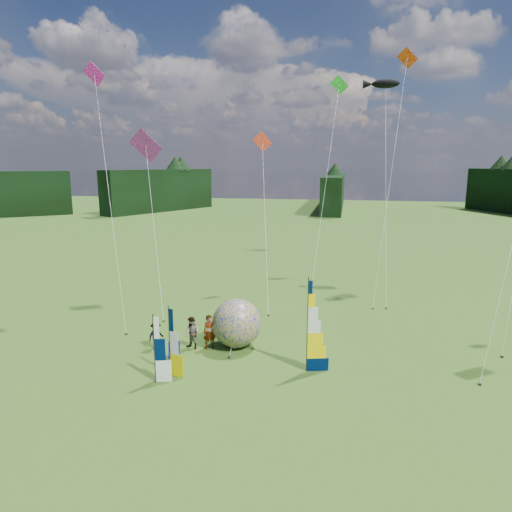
% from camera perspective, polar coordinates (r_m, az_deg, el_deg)
% --- Properties ---
extents(ground, '(220.00, 220.00, 0.00)m').
position_cam_1_polar(ground, '(19.46, 0.59, -18.61)').
color(ground, '#50751F').
rests_on(ground, ground).
extents(treeline_ring, '(210.00, 210.00, 8.00)m').
position_cam_1_polar(treeline_ring, '(17.80, 0.62, -7.39)').
color(treeline_ring, black).
rests_on(treeline_ring, ground).
extents(feather_banner_main, '(1.20, 0.42, 4.48)m').
position_cam_1_polar(feather_banner_main, '(21.76, 6.44, -8.80)').
color(feather_banner_main, '#00133A').
rests_on(feather_banner_main, ground).
extents(side_banner_left, '(0.91, 0.34, 3.28)m').
position_cam_1_polar(side_banner_left, '(21.84, -10.74, -10.54)').
color(side_banner_left, '#FFDE00').
rests_on(side_banner_left, ground).
extents(side_banner_far, '(0.92, 0.34, 3.12)m').
position_cam_1_polar(side_banner_far, '(21.35, -12.59, -11.39)').
color(side_banner_far, white).
rests_on(side_banner_far, ground).
extents(bol_inflatable, '(3.38, 3.38, 2.65)m').
position_cam_1_polar(bol_inflatable, '(24.83, -2.44, -8.37)').
color(bol_inflatable, '#0E1A98').
rests_on(bol_inflatable, ground).
extents(spectator_a, '(0.81, 0.71, 1.88)m').
position_cam_1_polar(spectator_a, '(24.76, -5.83, -9.44)').
color(spectator_a, '#66594C').
rests_on(spectator_a, ground).
extents(spectator_b, '(0.95, 0.71, 1.76)m').
position_cam_1_polar(spectator_b, '(24.91, -7.99, -9.52)').
color(spectator_b, '#66594C').
rests_on(spectator_b, ground).
extents(spectator_c, '(0.77, 1.02, 1.50)m').
position_cam_1_polar(spectator_c, '(25.28, -12.39, -9.68)').
color(spectator_c, '#66594C').
rests_on(spectator_c, ground).
extents(spectator_d, '(0.93, 1.05, 1.72)m').
position_cam_1_polar(spectator_d, '(25.60, -2.93, -8.87)').
color(spectator_d, '#66594C').
rests_on(spectator_d, ground).
extents(camp_chair, '(0.75, 0.75, 1.06)m').
position_cam_1_polar(camp_chair, '(23.42, -10.25, -11.91)').
color(camp_chair, '#040C62').
rests_on(camp_chair, ground).
extents(kite_whale, '(6.20, 14.22, 17.83)m').
position_cam_1_polar(kite_whale, '(36.65, 15.99, 9.73)').
color(kite_whale, black).
rests_on(kite_whale, ground).
extents(kite_rainbow_delta, '(7.54, 10.07, 13.07)m').
position_cam_1_polar(kite_rainbow_delta, '(31.40, -12.71, 5.32)').
color(kite_rainbow_delta, '#FE1F00').
rests_on(kite_rainbow_delta, ground).
extents(small_kite_red, '(8.08, 11.14, 12.71)m').
position_cam_1_polar(small_kite_red, '(32.47, 1.16, 5.47)').
color(small_kite_red, '#F63D24').
rests_on(small_kite_red, ground).
extents(small_kite_orange, '(6.38, 11.88, 19.14)m').
position_cam_1_polar(small_kite_orange, '(35.22, 16.59, 10.71)').
color(small_kite_orange, '#F8450D').
rests_on(small_kite_orange, ground).
extents(small_kite_pink, '(6.55, 7.69, 16.61)m').
position_cam_1_polar(small_kite_pink, '(29.26, -17.92, 8.09)').
color(small_kite_pink, '#DF21A1').
rests_on(small_kite_pink, ground).
extents(small_kite_green, '(4.60, 12.86, 18.19)m').
position_cam_1_polar(small_kite_green, '(39.43, 8.81, 10.39)').
color(small_kite_green, green).
rests_on(small_kite_green, ground).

